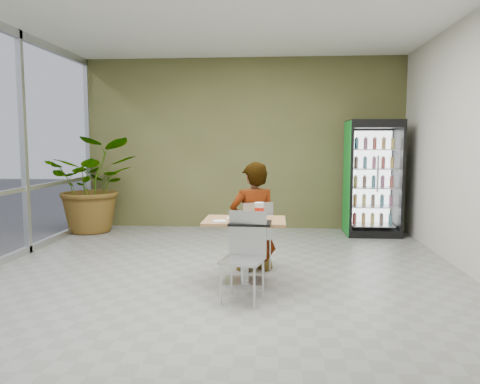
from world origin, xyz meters
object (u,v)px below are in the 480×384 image
object	(u,v)px
chair_far	(256,230)
dining_table	(245,238)
soda_cup	(259,211)
chair_near	(245,249)
seated_woman	(253,228)
cafeteria_tray	(250,223)
beverage_fridge	(373,178)
potted_plant	(93,185)

from	to	relation	value
chair_far	dining_table	bearing A→B (deg)	60.58
chair_far	soda_cup	distance (m)	0.64
chair_near	seated_woman	size ratio (longest dim) A/B	0.54
dining_table	cafeteria_tray	size ratio (longest dim) A/B	2.07
seated_woman	beverage_fridge	size ratio (longest dim) A/B	0.84
chair_far	soda_cup	xyz separation A→B (m)	(0.06, -0.55, 0.33)
chair_near	cafeteria_tray	size ratio (longest dim) A/B	2.04
dining_table	chair_near	xyz separation A→B (m)	(0.04, -0.52, -0.00)
dining_table	chair_near	size ratio (longest dim) A/B	1.02
dining_table	soda_cup	distance (m)	0.35
chair_near	beverage_fridge	xyz separation A→B (m)	(2.00, 3.58, 0.47)
dining_table	seated_woman	xyz separation A→B (m)	(0.07, 0.62, 0.00)
seated_woman	beverage_fridge	xyz separation A→B (m)	(1.97, 2.43, 0.47)
soda_cup	cafeteria_tray	xyz separation A→B (m)	(-0.09, -0.36, -0.08)
chair_far	cafeteria_tray	world-z (taller)	chair_far
seated_woman	potted_plant	distance (m)	3.86
chair_far	chair_near	distance (m)	1.11
seated_woman	beverage_fridge	distance (m)	3.17
soda_cup	potted_plant	distance (m)	4.30
cafeteria_tray	beverage_fridge	size ratio (longest dim) A/B	0.22
chair_near	cafeteria_tray	world-z (taller)	chair_near
soda_cup	potted_plant	world-z (taller)	potted_plant
seated_woman	cafeteria_tray	world-z (taller)	seated_woman
dining_table	soda_cup	world-z (taller)	soda_cup
seated_woman	potted_plant	bearing A→B (deg)	-57.78
seated_woman	soda_cup	distance (m)	0.66
dining_table	chair_near	world-z (taller)	chair_near
chair_near	seated_woman	world-z (taller)	seated_woman
chair_near	seated_woman	xyz separation A→B (m)	(0.03, 1.14, 0.01)
chair_near	chair_far	bearing A→B (deg)	99.43
seated_woman	cafeteria_tray	xyz separation A→B (m)	(0.01, -0.94, 0.22)
chair_far	beverage_fridge	size ratio (longest dim) A/B	0.44
cafeteria_tray	soda_cup	bearing A→B (deg)	76.49
seated_woman	potted_plant	xyz separation A→B (m)	(-3.03, 2.37, 0.32)
chair_far	cafeteria_tray	bearing A→B (deg)	68.91
seated_woman	soda_cup	size ratio (longest dim) A/B	8.83
seated_woman	cafeteria_tray	bearing A→B (deg)	70.87
cafeteria_tray	potted_plant	distance (m)	4.49
dining_table	chair_far	distance (m)	0.59
dining_table	chair_near	bearing A→B (deg)	-85.66
dining_table	soda_cup	bearing A→B (deg)	12.84
seated_woman	soda_cup	xyz separation A→B (m)	(0.10, -0.58, 0.30)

